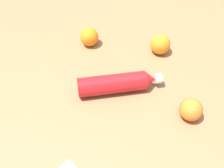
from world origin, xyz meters
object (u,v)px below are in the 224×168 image
(orange_2, at_px, (160,44))
(water_bottle, at_px, (118,83))
(orange_1, at_px, (89,37))
(orange_0, at_px, (191,110))

(orange_2, bearing_deg, water_bottle, -169.76)
(orange_1, xyz_separation_m, orange_2, (0.19, -0.23, 0.00))
(water_bottle, xyz_separation_m, orange_2, (0.27, 0.05, 0.01))
(water_bottle, distance_m, orange_2, 0.27)
(water_bottle, bearing_deg, orange_0, -36.38)
(orange_0, height_order, orange_2, orange_2)
(water_bottle, distance_m, orange_1, 0.29)
(water_bottle, relative_size, orange_1, 3.63)
(water_bottle, height_order, orange_1, orange_1)
(orange_1, bearing_deg, orange_2, -50.40)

